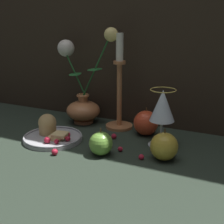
{
  "coord_description": "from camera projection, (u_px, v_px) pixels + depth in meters",
  "views": [
    {
      "loc": [
        0.43,
        -0.79,
        0.37
      ],
      "look_at": [
        0.05,
        0.01,
        0.1
      ],
      "focal_mm": 50.0,
      "sensor_mm": 36.0,
      "label": 1
    }
  ],
  "objects": [
    {
      "name": "ground_plane",
      "position": [
        97.0,
        142.0,
        0.97
      ],
      "size": [
        2.4,
        2.4,
        0.0
      ],
      "primitive_type": "plane",
      "color": "#232D23",
      "rests_on": "ground"
    },
    {
      "name": "berry_far_right",
      "position": [
        141.0,
        157.0,
        0.85
      ],
      "size": [
        0.02,
        0.02,
        0.02
      ],
      "primitive_type": "sphere",
      "color": "#AD192D",
      "rests_on": "ground_plane"
    },
    {
      "name": "wine_glass",
      "position": [
        162.0,
        108.0,
        0.92
      ],
      "size": [
        0.08,
        0.08,
        0.17
      ],
      "color": "silver",
      "rests_on": "ground_plane"
    },
    {
      "name": "berry_by_glass_stem",
      "position": [
        114.0,
        136.0,
        1.0
      ],
      "size": [
        0.02,
        0.02,
        0.02
      ],
      "primitive_type": "sphere",
      "color": "#AD192D",
      "rests_on": "ground_plane"
    },
    {
      "name": "berry_under_candlestick",
      "position": [
        96.0,
        137.0,
        0.99
      ],
      "size": [
        0.02,
        0.02,
        0.02
      ],
      "primitive_type": "sphere",
      "color": "#AD192D",
      "rests_on": "ground_plane"
    },
    {
      "name": "berry_front_center",
      "position": [
        55.0,
        152.0,
        0.88
      ],
      "size": [
        0.02,
        0.02,
        0.02
      ],
      "primitive_type": "sphere",
      "color": "#AD192D",
      "rests_on": "ground_plane"
    },
    {
      "name": "candlestick",
      "position": [
        119.0,
        94.0,
        1.07
      ],
      "size": [
        0.09,
        0.09,
        0.33
      ],
      "color": "#B77042",
      "rests_on": "ground_plane"
    },
    {
      "name": "apple_beside_vase",
      "position": [
        164.0,
        146.0,
        0.84
      ],
      "size": [
        0.08,
        0.08,
        0.09
      ],
      "color": "#B2932D",
      "rests_on": "ground_plane"
    },
    {
      "name": "berry_near_plate",
      "position": [
        120.0,
        149.0,
        0.9
      ],
      "size": [
        0.01,
        0.01,
        0.01
      ],
      "primitive_type": "sphere",
      "color": "#AD192D",
      "rests_on": "ground_plane"
    },
    {
      "name": "apple_near_glass",
      "position": [
        101.0,
        143.0,
        0.87
      ],
      "size": [
        0.07,
        0.07,
        0.08
      ],
      "color": "#669938",
      "rests_on": "ground_plane"
    },
    {
      "name": "apple_at_table_edge",
      "position": [
        146.0,
        123.0,
        1.02
      ],
      "size": [
        0.08,
        0.08,
        0.09
      ],
      "color": "#D14223",
      "rests_on": "ground_plane"
    },
    {
      "name": "plate_with_pastries",
      "position": [
        51.0,
        133.0,
        0.99
      ],
      "size": [
        0.19,
        0.19,
        0.08
      ],
      "color": "#A3A3A8",
      "rests_on": "ground_plane"
    },
    {
      "name": "vase",
      "position": [
        82.0,
        96.0,
        1.13
      ],
      "size": [
        0.24,
        0.12,
        0.34
      ],
      "color": "#B77042",
      "rests_on": "ground_plane"
    }
  ]
}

